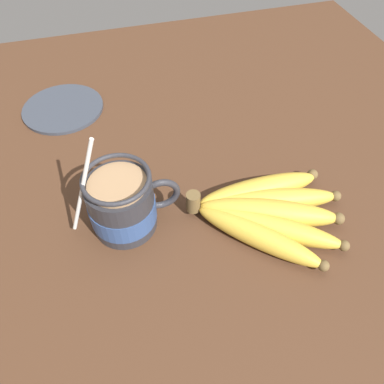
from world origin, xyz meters
TOP-DOWN VIEW (x-y plane):
  - table at (0.00, 0.00)cm, footprint 114.41×114.41cm
  - coffee_mug at (-7.25, 0.08)cm, footprint 14.88×8.88cm
  - banana_bunch at (11.43, -4.40)cm, footprint 21.81×16.60cm
  - small_plate at (-14.38, 28.66)cm, footprint 14.57×14.57cm

SIDE VIEW (x-z plane):
  - table at x=0.00cm, z-range 0.00..2.94cm
  - small_plate at x=-14.38cm, z-range 2.94..3.54cm
  - banana_bunch at x=11.43cm, z-range 2.64..6.75cm
  - coffee_mug at x=-7.25cm, z-range -0.89..15.24cm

